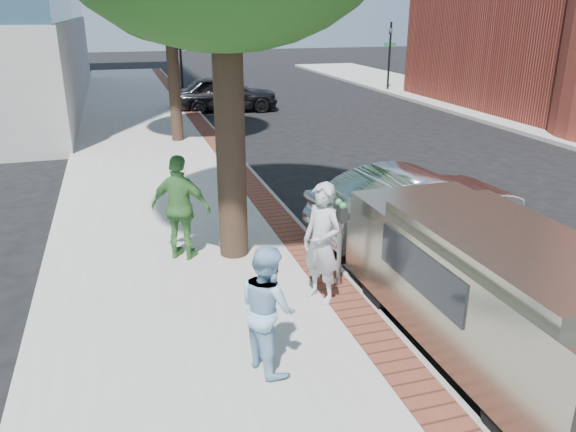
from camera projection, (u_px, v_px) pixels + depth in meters
name	position (u px, v px, depth m)	size (l,w,h in m)	color
ground	(296.00, 303.00, 8.98)	(120.00, 120.00, 0.00)	black
sidewalk	(159.00, 175.00, 15.73)	(5.00, 60.00, 0.15)	#9E9991
brick_strip	(235.00, 166.00, 16.30)	(0.60, 60.00, 0.01)	brown
curb	(247.00, 168.00, 16.42)	(0.10, 60.00, 0.15)	gray
signal_near	(181.00, 55.00, 28.20)	(0.70, 0.15, 3.80)	black
signal_far	(390.00, 51.00, 31.36)	(0.70, 0.15, 3.80)	black
parking_meter	(340.00, 226.00, 8.88)	(0.12, 0.32, 1.47)	gray
person_gray	(322.00, 243.00, 8.49)	(0.69, 0.45, 1.89)	#ADADB2
person_officer	(268.00, 308.00, 6.89)	(0.80, 0.63, 1.65)	#92C0E1
person_green	(181.00, 208.00, 9.97)	(1.12, 0.47, 1.92)	#42823B
sedan_silver	(417.00, 204.00, 11.36)	(1.54, 4.42, 1.46)	#BABCC2
bg_car	(225.00, 93.00, 25.74)	(1.92, 4.77, 1.63)	black
van	(483.00, 282.00, 7.46)	(1.98, 5.05, 1.85)	gray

